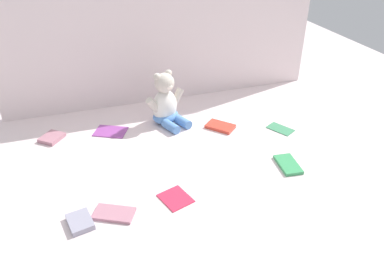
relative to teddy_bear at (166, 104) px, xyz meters
The scene contains 11 objects.
ground_plane 0.19m from the teddy_bear, 68.16° to the right, with size 3.20×3.20×0.00m, color silver.
backdrop_drape 0.39m from the teddy_bear, 76.15° to the left, with size 1.59×0.03×0.76m, color silver.
teddy_bear is the anchor object (origin of this frame).
book_case_0 0.52m from the teddy_bear, behind, with size 0.08×0.09×0.02m, color #A86F7E.
book_case_1 0.53m from the teddy_bear, 25.86° to the right, with size 0.07×0.11×0.01m, color #3F8D60.
book_case_2 0.56m from the teddy_bear, 101.57° to the right, with size 0.09×0.11×0.01m, color #CF2846.
book_case_3 0.71m from the teddy_bear, 127.69° to the right, with size 0.07×0.09×0.02m, color #918FA3.
book_case_4 0.28m from the teddy_bear, behind, with size 0.10×0.14×0.01m, color #914297.
book_case_5 0.64m from the teddy_bear, 120.48° to the right, with size 0.07×0.13×0.01m, color #AF7284.
book_case_6 0.61m from the teddy_bear, 53.58° to the right, with size 0.07×0.13×0.01m, color #38995A.
book_case_7 0.27m from the teddy_bear, 31.10° to the right, with size 0.08×0.12×0.01m, color red.
Camera 1 is at (-0.43, -1.35, 0.87)m, focal length 35.37 mm.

